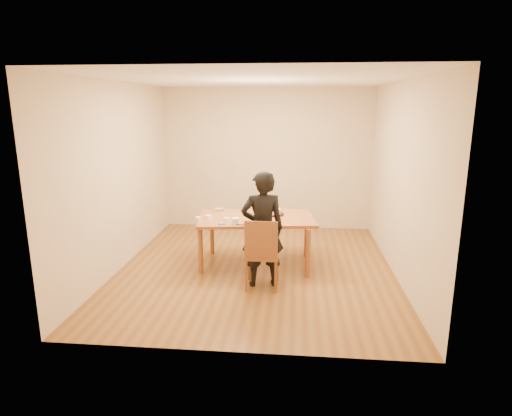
# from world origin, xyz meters

# --- Properties ---
(room_shell) EXTENTS (4.00, 4.50, 2.70)m
(room_shell) POSITION_xyz_m (0.00, 0.34, 1.35)
(room_shell) COLOR brown
(room_shell) RESTS_ON ground
(dining_table) EXTENTS (1.80, 1.21, 0.04)m
(dining_table) POSITION_xyz_m (-0.01, 0.13, 0.73)
(dining_table) COLOR brown
(dining_table) RESTS_ON floor
(dining_chair) EXTENTS (0.45, 0.45, 0.04)m
(dining_chair) POSITION_xyz_m (0.14, -0.65, 0.45)
(dining_chair) COLOR brown
(dining_chair) RESTS_ON floor
(cake_plate) EXTENTS (0.30, 0.30, 0.02)m
(cake_plate) POSITION_xyz_m (0.25, 0.28, 0.76)
(cake_plate) COLOR #BA2E0C
(cake_plate) RESTS_ON dining_table
(cake) EXTENTS (0.20, 0.20, 0.06)m
(cake) POSITION_xyz_m (0.25, 0.28, 0.81)
(cake) COLOR white
(cake) RESTS_ON cake_plate
(frosting_dome) EXTENTS (0.19, 0.19, 0.03)m
(frosting_dome) POSITION_xyz_m (0.25, 0.28, 0.85)
(frosting_dome) COLOR white
(frosting_dome) RESTS_ON cake
(frosting_tub) EXTENTS (0.10, 0.10, 0.09)m
(frosting_tub) POSITION_xyz_m (-0.26, -0.29, 0.79)
(frosting_tub) COLOR white
(frosting_tub) RESTS_ON dining_table
(frosting_lid) EXTENTS (0.10, 0.10, 0.01)m
(frosting_lid) POSITION_xyz_m (-0.45, -0.31, 0.76)
(frosting_lid) COLOR #1A40AE
(frosting_lid) RESTS_ON dining_table
(frosting_dollop) EXTENTS (0.04, 0.04, 0.02)m
(frosting_dollop) POSITION_xyz_m (-0.45, -0.31, 0.77)
(frosting_dollop) COLOR white
(frosting_dollop) RESTS_ON frosting_lid
(ramekin_green) EXTENTS (0.08, 0.08, 0.04)m
(ramekin_green) POSITION_xyz_m (-0.42, -0.10, 0.77)
(ramekin_green) COLOR white
(ramekin_green) RESTS_ON dining_table
(ramekin_yellow) EXTENTS (0.09, 0.09, 0.04)m
(ramekin_yellow) POSITION_xyz_m (-0.70, 0.00, 0.77)
(ramekin_yellow) COLOR white
(ramekin_yellow) RESTS_ON dining_table
(ramekin_multi) EXTENTS (0.08, 0.08, 0.04)m
(ramekin_multi) POSITION_xyz_m (-0.83, -0.10, 0.77)
(ramekin_multi) COLOR white
(ramekin_multi) RESTS_ON dining_table
(candy_box_pink) EXTENTS (0.16, 0.10, 0.02)m
(candy_box_pink) POSITION_xyz_m (-0.62, 0.44, 0.76)
(candy_box_pink) COLOR #EC37C2
(candy_box_pink) RESTS_ON dining_table
(candy_box_green) EXTENTS (0.15, 0.10, 0.02)m
(candy_box_green) POSITION_xyz_m (-0.63, 0.44, 0.78)
(candy_box_green) COLOR green
(candy_box_green) RESTS_ON candy_box_pink
(spatula) EXTENTS (0.18, 0.02, 0.01)m
(spatula) POSITION_xyz_m (-0.15, -0.33, 0.76)
(spatula) COLOR black
(spatula) RESTS_ON dining_table
(person) EXTENTS (0.63, 0.48, 1.56)m
(person) POSITION_xyz_m (0.14, -0.60, 0.78)
(person) COLOR black
(person) RESTS_ON floor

